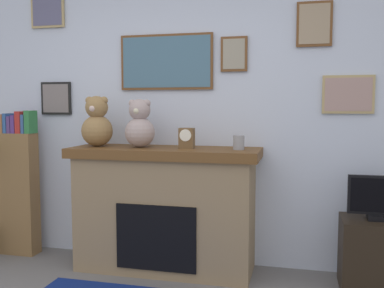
# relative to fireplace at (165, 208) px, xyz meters

# --- Properties ---
(back_wall) EXTENTS (5.20, 0.15, 2.60)m
(back_wall) POSITION_rel_fireplace_xyz_m (0.07, 0.31, 0.78)
(back_wall) COLOR silver
(back_wall) RESTS_ON ground_plane
(fireplace) EXTENTS (1.58, 0.57, 1.03)m
(fireplace) POSITION_rel_fireplace_xyz_m (0.00, 0.00, 0.00)
(fireplace) COLOR #8C7354
(fireplace) RESTS_ON ground_plane
(bookshelf) EXTENTS (0.37, 0.16, 1.34)m
(bookshelf) POSITION_rel_fireplace_xyz_m (-1.45, 0.06, 0.11)
(bookshelf) COLOR brown
(bookshelf) RESTS_ON ground_plane
(tv_stand) EXTENTS (0.57, 0.40, 0.54)m
(tv_stand) POSITION_rel_fireplace_xyz_m (1.68, -0.04, -0.25)
(tv_stand) COLOR black
(tv_stand) RESTS_ON ground_plane
(television) EXTENTS (0.49, 0.14, 0.33)m
(television) POSITION_rel_fireplace_xyz_m (1.68, -0.05, 0.17)
(television) COLOR black
(television) RESTS_ON tv_stand
(candle_jar) EXTENTS (0.09, 0.09, 0.11)m
(candle_jar) POSITION_rel_fireplace_xyz_m (0.62, -0.02, 0.57)
(candle_jar) COLOR gray
(candle_jar) RESTS_ON fireplace
(mantel_clock) EXTENTS (0.12, 0.09, 0.17)m
(mantel_clock) POSITION_rel_fireplace_xyz_m (0.19, -0.02, 0.59)
(mantel_clock) COLOR brown
(mantel_clock) RESTS_ON fireplace
(teddy_bear_cream) EXTENTS (0.27, 0.27, 0.43)m
(teddy_bear_cream) POSITION_rel_fireplace_xyz_m (-0.60, -0.02, 0.70)
(teddy_bear_cream) COLOR olive
(teddy_bear_cream) RESTS_ON fireplace
(teddy_bear_grey) EXTENTS (0.25, 0.25, 0.40)m
(teddy_bear_grey) POSITION_rel_fireplace_xyz_m (-0.21, -0.02, 0.69)
(teddy_bear_grey) COLOR #AA9595
(teddy_bear_grey) RESTS_ON fireplace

